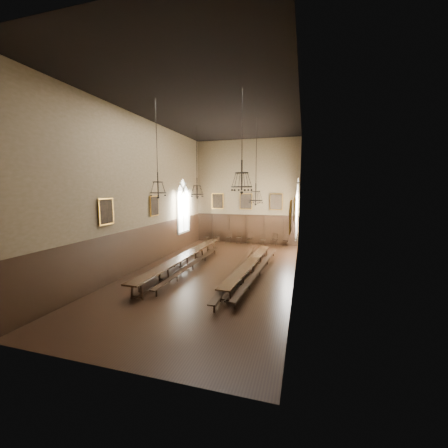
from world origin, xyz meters
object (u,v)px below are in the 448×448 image
at_px(chair_7, 285,243).
at_px(chandelier_back_right, 256,195).
at_px(chair_1, 217,239).
at_px(chair_3, 239,240).
at_px(chair_0, 207,239).
at_px(chair_6, 274,242).
at_px(chair_5, 263,242).
at_px(chair_2, 229,240).
at_px(chair_4, 250,241).
at_px(bench_right_outer, 260,270).
at_px(bench_left_inner, 193,266).
at_px(bench_right_inner, 239,269).
at_px(chandelier_back_left, 197,189).
at_px(chandelier_front_left, 158,186).
at_px(chandelier_front_right, 242,181).
at_px(table_right, 250,268).
at_px(bench_left_outer, 174,263).
at_px(table_left, 184,262).

xyz_separation_m(chair_7, chandelier_back_right, (-1.50, -6.41, 4.14)).
bearing_deg(chair_1, chair_3, -13.74).
relative_size(chair_0, chair_6, 0.88).
xyz_separation_m(chair_3, chair_5, (2.13, 0.00, -0.04)).
height_order(chair_2, chair_4, chair_4).
bearing_deg(chair_7, bench_right_outer, -87.95).
xyz_separation_m(bench_left_inner, bench_right_inner, (2.83, -0.09, 0.04)).
height_order(bench_right_outer, chair_4, chair_4).
height_order(chair_5, chair_6, chair_6).
relative_size(chair_1, chair_5, 1.16).
relative_size(chair_1, chair_6, 1.06).
bearing_deg(chair_1, chandelier_back_right, -68.10).
xyz_separation_m(chair_2, chandelier_back_left, (-0.37, -6.47, 4.44)).
bearing_deg(chair_1, chair_7, -13.60).
bearing_deg(chair_6, chair_0, -162.22).
bearing_deg(chair_4, bench_left_inner, -115.17).
distance_m(bench_right_outer, chair_5, 8.54).
bearing_deg(chandelier_front_left, chair_4, 77.65).
relative_size(chair_1, chair_2, 1.03).
bearing_deg(bench_left_inner, chair_7, 60.54).
bearing_deg(chandelier_front_right, bench_right_outer, 82.00).
xyz_separation_m(bench_right_outer, chandelier_front_left, (-4.61, -2.78, 4.63)).
bearing_deg(table_right, bench_left_outer, 178.66).
xyz_separation_m(chair_1, chandelier_front_left, (0.58, -11.27, 4.60)).
distance_m(chair_0, chandelier_front_left, 12.26).
bearing_deg(chair_0, table_right, -43.55).
height_order(chair_0, chandelier_back_left, chandelier_back_left).
relative_size(bench_left_inner, chair_7, 10.40).
bearing_deg(chair_0, chair_4, 12.36).
height_order(chair_1, chair_6, chair_1).
bearing_deg(table_left, chair_1, 94.19).
relative_size(chair_0, chair_7, 0.97).
relative_size(table_left, chandelier_front_left, 2.36).
xyz_separation_m(bench_left_outer, bench_left_inner, (1.31, -0.22, 0.00)).
height_order(chair_0, chair_5, chair_5).
bearing_deg(chair_7, chair_5, -172.54).
xyz_separation_m(bench_left_outer, chair_3, (2.14, 8.35, 0.05)).
height_order(bench_right_outer, chair_1, chair_1).
bearing_deg(chair_6, table_left, -100.42).
height_order(table_right, chair_1, chair_1).
bearing_deg(chair_5, bench_left_outer, -127.84).
height_order(chandelier_front_left, chandelier_front_right, same).
bearing_deg(chandelier_front_right, chair_7, 83.65).
distance_m(bench_right_inner, bench_right_outer, 1.16).
relative_size(chair_5, chandelier_front_right, 0.21).
bearing_deg(bench_left_outer, chandelier_back_right, 22.55).
bearing_deg(chair_6, chair_1, -162.60).
bearing_deg(chair_4, chair_3, 163.53).
relative_size(chair_6, chandelier_back_left, 0.21).
distance_m(chair_5, chair_6, 0.94).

